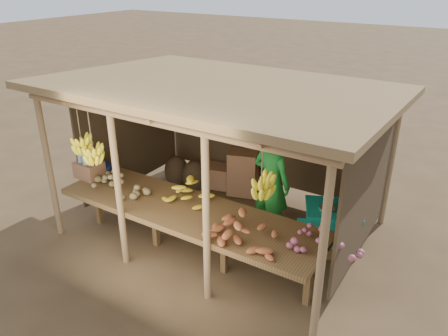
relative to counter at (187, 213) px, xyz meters
The scene contains 13 objects.
ground 1.20m from the counter, 90.00° to the left, with size 60.00×60.00×0.00m, color brown.
stall_structure 1.42m from the counter, 89.68° to the left, with size 4.70×3.50×2.43m.
counter is the anchor object (origin of this frame).
potato_heap 1.24m from the counter, behind, with size 0.97×0.58×0.37m, color olive, non-canonical shape.
sweet_potato_heap 1.11m from the counter, 15.74° to the right, with size 0.89×0.54×0.35m, color #A5532A, non-canonical shape.
onion_heap 1.92m from the counter, ahead, with size 0.87×0.52×0.36m, color #AA5264, non-canonical shape.
banana_pile 0.32m from the counter, 119.03° to the left, with size 0.58×0.35×0.35m, color yellow, non-canonical shape.
tomato_basin 1.92m from the counter, behind, with size 0.38×0.38×0.20m.
bottle_box 1.92m from the counter, behind, with size 0.41×0.32×0.51m.
vendor 1.37m from the counter, 59.76° to the left, with size 0.64×0.42×1.76m, color #1A7626.
tarp_crate 2.11m from the counter, 38.30° to the left, with size 0.97×0.92×0.91m.
carton_stack 2.20m from the counter, 103.55° to the left, with size 1.15×0.52×0.81m.
burlap_sacks 2.42m from the counter, 127.80° to the left, with size 0.89×0.47×0.63m.
Camera 1 is at (3.19, -5.07, 3.79)m, focal length 35.00 mm.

